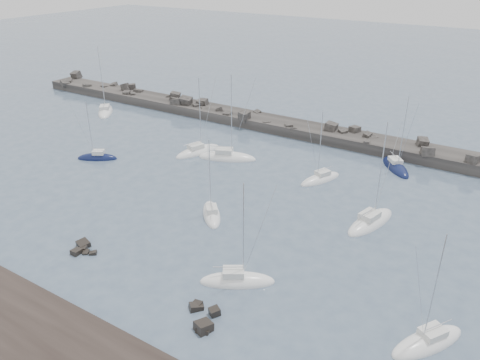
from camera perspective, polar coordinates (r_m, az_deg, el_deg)
name	(u,v)px	position (r m, az deg, el deg)	size (l,w,h in m)	color
ground	(162,224)	(58.63, -9.45, -5.27)	(400.00, 400.00, 0.00)	#485A70
rock_cluster_near	(82,249)	(55.81, -18.74, -8.00)	(3.54, 2.81, 1.24)	black
rock_cluster_far	(203,321)	(44.25, -4.54, -16.78)	(3.95, 3.79, 1.67)	black
breakwater	(260,124)	(90.87, 2.50, 6.80)	(115.00, 7.33, 5.08)	#2F2C2A
sailboat_1	(105,112)	(102.82, -16.08, 7.99)	(8.21, 8.77, 14.43)	white
sailboat_2	(97,158)	(79.23, -16.99, 2.57)	(6.55, 4.97, 10.39)	#0F1840
sailboat_3	(198,152)	(78.49, -5.14, 3.43)	(5.31, 8.96, 13.55)	white
sailboat_4	(227,158)	(75.90, -1.58, 2.72)	(9.79, 6.35, 14.83)	white
sailboat_5	(212,214)	(59.62, -3.48, -4.22)	(6.09, 6.55, 10.95)	white
sailboat_6	(320,179)	(69.57, 9.78, 0.07)	(5.03, 7.52, 11.51)	white
sailboat_7	(237,281)	(48.37, -0.36, -12.22)	(7.71, 6.05, 12.18)	white
sailboat_8	(395,167)	(76.35, 18.42, 1.47)	(6.90, 7.80, 12.61)	#0F1840
sailboat_9	(370,222)	(60.00, 15.60, -5.01)	(4.90, 9.27, 14.04)	white
sailboat_10	(427,342)	(45.11, 21.88, -17.89)	(6.10, 7.71, 12.08)	white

